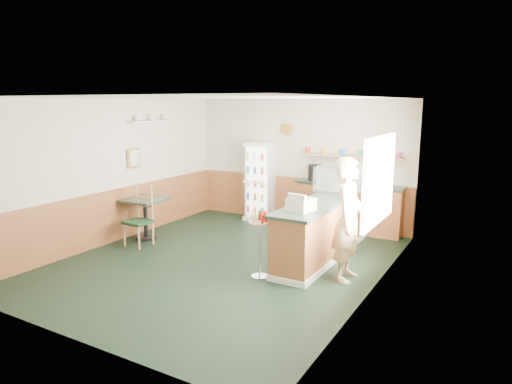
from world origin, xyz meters
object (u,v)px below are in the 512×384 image
Objects in this scene: cash_register at (301,205)px; cafe_chair at (141,214)px; condiment_stand at (259,235)px; cafe_table at (145,211)px; shopkeeper at (348,220)px; drinks_fridge at (260,181)px; display_case at (338,180)px.

cash_register is 0.31× the size of cafe_chair.
condiment_stand reaches higher than cafe_table.
cafe_chair is at bearing 173.00° from condiment_stand.
condiment_stand is at bearing -12.54° from cafe_table.
shopkeeper is at bearing 25.90° from condiment_stand.
drinks_fridge is 2.44m from display_case.
display_case is 1.03× the size of cafe_table.
display_case is 3.69m from cafe_chair.
drinks_fridge reaches higher than cash_register.
drinks_fridge reaches higher than display_case.
cash_register reaches higher than cafe_chair.
drinks_fridge is 2.14× the size of display_case.
shopkeeper is 1.83× the size of condiment_stand.
shopkeeper is at bearing -1.03° from cafe_table.
drinks_fridge reaches higher than condiment_stand.
cash_register is at bearing 97.04° from shopkeeper.
condiment_stand is at bearing -103.30° from display_case.
cafe_table is at bearing -173.50° from cash_register.
cafe_table is 0.37m from cafe_chair.
shopkeeper is 4.12m from cafe_table.
display_case is 1.63m from cash_register.
display_case reaches higher than cash_register.
cafe_chair is at bearing -57.61° from cafe_table.
cash_register is at bearing 2.44° from cafe_chair.
cafe_table is (-3.40, -1.40, -0.68)m from display_case.
drinks_fridge is at bearing 63.43° from cafe_table.
drinks_fridge reaches higher than cafe_chair.
display_case is 0.44× the size of shopkeeper.
cash_register is 0.19× the size of shopkeeper.
cafe_table is at bearing -157.66° from display_case.
cafe_chair is (-3.90, -0.24, -0.33)m from shopkeeper.
condiment_stand is (-0.48, -0.43, -0.44)m from cash_register.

